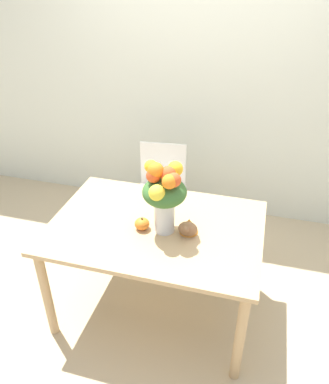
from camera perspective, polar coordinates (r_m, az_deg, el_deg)
name	(u,v)px	position (r m, az deg, el deg)	size (l,w,h in m)	color
ground_plane	(157,305)	(2.89, -1.17, -16.82)	(12.00, 12.00, 0.00)	tan
wall_back	(202,72)	(3.42, 5.76, 17.69)	(8.00, 0.06, 2.70)	silver
dining_table	(156,237)	(2.45, -1.33, -6.80)	(1.34, 0.93, 0.74)	tan
flower_vase	(164,193)	(2.19, -0.01, -0.14)	(0.26, 0.28, 0.47)	silver
pumpkin	(142,224)	(2.34, -3.44, -4.86)	(0.09, 0.09, 0.09)	orange
turkey_figurine	(188,227)	(2.30, 3.67, -5.32)	(0.12, 0.16, 0.10)	#936642
dining_chair_near_window	(161,192)	(3.26, -0.60, 0.04)	(0.46, 0.46, 0.86)	white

